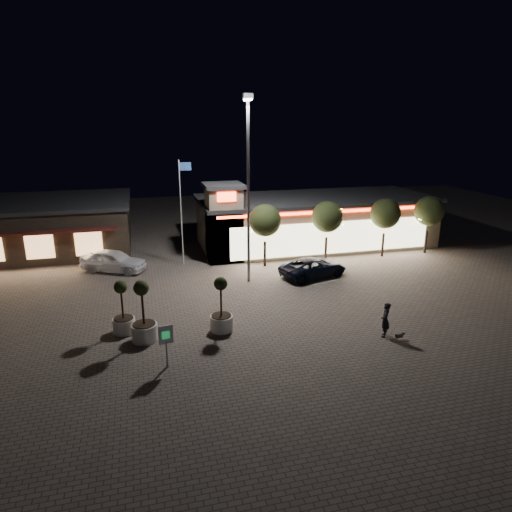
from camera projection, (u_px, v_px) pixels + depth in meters
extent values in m
plane|color=#665B53|center=(248.00, 335.00, 23.92)|extent=(90.00, 90.00, 0.00)
cube|color=gray|center=(315.00, 222.00, 40.55)|extent=(20.00, 8.00, 4.00)
cube|color=#262628|center=(316.00, 198.00, 39.92)|extent=(20.40, 8.40, 0.30)
cube|color=#F9E6BA|center=(333.00, 238.00, 36.92)|extent=(17.00, 0.12, 2.60)
cube|color=#FF3514|center=(334.00, 212.00, 36.26)|extent=(19.00, 0.10, 0.18)
cube|color=gray|center=(224.00, 224.00, 35.69)|extent=(2.60, 2.60, 5.80)
cube|color=#262628|center=(223.00, 186.00, 34.80)|extent=(3.00, 3.00, 0.30)
cube|color=#FF3514|center=(227.00, 197.00, 33.74)|extent=(1.40, 0.10, 0.70)
cube|color=#382D23|center=(31.00, 228.00, 38.48)|extent=(16.00, 10.00, 4.00)
cube|color=#262628|center=(27.00, 203.00, 37.85)|extent=(16.40, 10.40, 0.30)
cube|color=#591E19|center=(14.00, 234.00, 33.24)|extent=(14.40, 0.80, 0.15)
cube|color=#F3B26D|center=(40.00, 247.00, 34.28)|extent=(2.00, 0.12, 1.80)
cube|color=#F3B26D|center=(89.00, 244.00, 35.12)|extent=(2.00, 0.12, 1.80)
cylinder|color=gray|center=(248.00, 196.00, 30.05)|extent=(0.20, 0.20, 12.00)
cube|color=gray|center=(248.00, 96.00, 28.23)|extent=(0.60, 0.40, 0.35)
cube|color=white|center=(248.00, 100.00, 28.29)|extent=(0.45, 0.30, 0.08)
cylinder|color=white|center=(181.00, 214.00, 34.30)|extent=(0.10, 0.10, 8.00)
cube|color=#25488B|center=(185.00, 166.00, 33.38)|extent=(0.90, 0.04, 0.60)
cylinder|color=#332319|center=(265.00, 254.00, 34.78)|extent=(0.20, 0.20, 1.92)
sphere|color=#2D3819|center=(265.00, 220.00, 34.02)|extent=(2.42, 2.42, 2.42)
cylinder|color=#332319|center=(326.00, 249.00, 35.98)|extent=(0.20, 0.20, 1.92)
sphere|color=#2D3819|center=(327.00, 217.00, 35.22)|extent=(2.42, 2.42, 2.42)
cylinder|color=#332319|center=(383.00, 245.00, 37.19)|extent=(0.20, 0.20, 1.92)
sphere|color=#2D3819|center=(385.00, 214.00, 36.42)|extent=(2.42, 2.42, 2.42)
cylinder|color=#332319|center=(426.00, 242.00, 38.15)|extent=(0.20, 0.20, 1.92)
sphere|color=#2D3819|center=(429.00, 211.00, 37.38)|extent=(2.42, 2.42, 2.42)
imported|color=black|center=(313.00, 267.00, 32.53)|extent=(5.42, 3.58, 1.38)
imported|color=white|center=(113.00, 261.00, 33.62)|extent=(5.16, 3.88, 1.64)
imported|color=black|center=(385.00, 320.00, 23.55)|extent=(0.74, 0.81, 1.86)
cube|color=#59514C|center=(399.00, 336.00, 23.36)|extent=(0.40, 0.19, 0.20)
sphere|color=#59514C|center=(403.00, 333.00, 23.41)|extent=(0.18, 0.18, 0.18)
cylinder|color=white|center=(124.00, 325.00, 24.17)|extent=(1.19, 1.19, 0.79)
cylinder|color=black|center=(123.00, 318.00, 24.04)|extent=(1.03, 1.03, 0.06)
cylinder|color=#332319|center=(122.00, 302.00, 23.78)|extent=(0.10, 0.10, 1.78)
sphere|color=#2D3819|center=(121.00, 287.00, 23.53)|extent=(0.69, 0.69, 0.69)
cylinder|color=white|center=(145.00, 332.00, 23.28)|extent=(1.33, 1.33, 0.88)
cylinder|color=black|center=(144.00, 324.00, 23.14)|extent=(1.15, 1.15, 0.07)
cylinder|color=#332319|center=(143.00, 305.00, 22.84)|extent=(0.11, 0.11, 1.99)
sphere|color=#2D3819|center=(141.00, 288.00, 22.57)|extent=(0.77, 0.77, 0.77)
cylinder|color=white|center=(222.00, 323.00, 24.41)|extent=(1.23, 1.23, 0.82)
cylinder|color=black|center=(221.00, 316.00, 24.28)|extent=(1.06, 1.06, 0.06)
cylinder|color=#332319|center=(221.00, 299.00, 24.00)|extent=(0.10, 0.10, 1.84)
sphere|color=#2D3819|center=(221.00, 284.00, 23.75)|extent=(0.72, 0.72, 0.72)
cylinder|color=gray|center=(167.00, 354.00, 20.78)|extent=(0.08, 0.08, 1.24)
cube|color=white|center=(166.00, 335.00, 20.49)|extent=(0.67, 0.17, 0.88)
cube|color=green|center=(166.00, 335.00, 20.45)|extent=(0.36, 0.08, 0.36)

